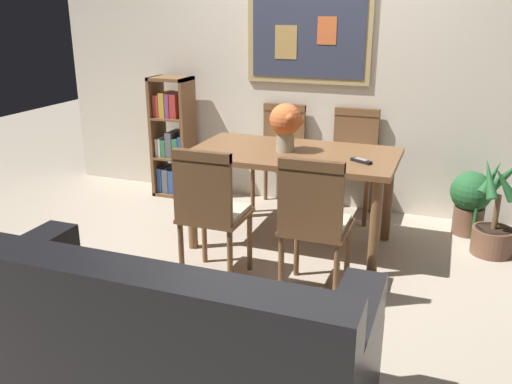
{
  "coord_description": "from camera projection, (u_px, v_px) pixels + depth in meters",
  "views": [
    {
      "loc": [
        1.07,
        -3.19,
        1.71
      ],
      "look_at": [
        -0.01,
        -0.28,
        0.65
      ],
      "focal_mm": 37.94,
      "sensor_mm": 36.0,
      "label": 1
    }
  ],
  "objects": [
    {
      "name": "ground_plane",
      "position": [
        272.0,
        269.0,
        3.73
      ],
      "size": [
        12.0,
        12.0,
        0.0
      ],
      "primitive_type": "plane",
      "color": "tan"
    },
    {
      "name": "wall_back_with_painting",
      "position": [
        328.0,
        58.0,
        4.61
      ],
      "size": [
        5.2,
        0.14,
        2.6
      ],
      "color": "beige",
      "rests_on": "ground_plane"
    },
    {
      "name": "dining_table",
      "position": [
        292.0,
        164.0,
        3.95
      ],
      "size": [
        1.49,
        0.82,
        0.72
      ],
      "color": "brown",
      "rests_on": "ground_plane"
    },
    {
      "name": "dining_chair_far_left",
      "position": [
        281.0,
        148.0,
        4.79
      ],
      "size": [
        0.4,
        0.41,
        0.91
      ],
      "color": "brown",
      "rests_on": "ground_plane"
    },
    {
      "name": "dining_chair_far_right",
      "position": [
        353.0,
        154.0,
        4.58
      ],
      "size": [
        0.4,
        0.41,
        0.91
      ],
      "color": "brown",
      "rests_on": "ground_plane"
    },
    {
      "name": "dining_chair_near_left",
      "position": [
        210.0,
        205.0,
        3.39
      ],
      "size": [
        0.4,
        0.41,
        0.91
      ],
      "color": "brown",
      "rests_on": "ground_plane"
    },
    {
      "name": "dining_chair_near_right",
      "position": [
        314.0,
        216.0,
        3.21
      ],
      "size": [
        0.4,
        0.41,
        0.91
      ],
      "color": "brown",
      "rests_on": "ground_plane"
    },
    {
      "name": "leather_couch",
      "position": [
        155.0,
        351.0,
        2.32
      ],
      "size": [
        1.8,
        0.84,
        0.84
      ],
      "color": "black",
      "rests_on": "ground_plane"
    },
    {
      "name": "bookshelf",
      "position": [
        174.0,
        143.0,
        5.09
      ],
      "size": [
        0.36,
        0.28,
        1.12
      ],
      "color": "brown",
      "rests_on": "ground_plane"
    },
    {
      "name": "potted_ivy",
      "position": [
        470.0,
        200.0,
        4.24
      ],
      "size": [
        0.32,
        0.32,
        0.53
      ],
      "color": "brown",
      "rests_on": "ground_plane"
    },
    {
      "name": "potted_palm",
      "position": [
        496.0,
        220.0,
        3.89
      ],
      "size": [
        0.35,
        0.36,
        0.75
      ],
      "color": "brown",
      "rests_on": "ground_plane"
    },
    {
      "name": "flower_vase",
      "position": [
        286.0,
        123.0,
        3.86
      ],
      "size": [
        0.24,
        0.23,
        0.35
      ],
      "color": "tan",
      "rests_on": "dining_table"
    },
    {
      "name": "tv_remote",
      "position": [
        361.0,
        161.0,
        3.63
      ],
      "size": [
        0.16,
        0.12,
        0.02
      ],
      "color": "black",
      "rests_on": "dining_table"
    }
  ]
}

